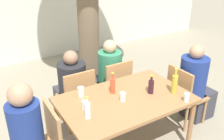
# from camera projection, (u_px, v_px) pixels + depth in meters

# --- Properties ---
(dining_table_front) EXTENTS (1.55, 0.98, 0.74)m
(dining_table_front) POSITION_uv_depth(u_px,v_px,m) (125.00, 103.00, 2.99)
(dining_table_front) COLOR #996B42
(dining_table_front) RESTS_ON ground_plane
(patio_chair_1) EXTENTS (0.44, 0.44, 0.89)m
(patio_chair_1) POSITION_uv_depth(u_px,v_px,m) (184.00, 93.00, 3.53)
(patio_chair_1) COLOR #A87A4C
(patio_chair_1) RESTS_ON ground_plane
(patio_chair_2) EXTENTS (0.44, 0.44, 0.89)m
(patio_chair_2) POSITION_uv_depth(u_px,v_px,m) (77.00, 95.00, 3.47)
(patio_chair_2) COLOR #A87A4C
(patio_chair_2) RESTS_ON ground_plane
(patio_chair_3) EXTENTS (0.44, 0.44, 0.89)m
(patio_chair_3) POSITION_uv_depth(u_px,v_px,m) (115.00, 85.00, 3.76)
(patio_chair_3) COLOR #A87A4C
(patio_chair_3) RESTS_ON ground_plane
(person_seated_1) EXTENTS (0.59, 0.38, 1.20)m
(person_seated_1) POSITION_uv_depth(u_px,v_px,m) (195.00, 87.00, 3.62)
(person_seated_1) COLOR #383842
(person_seated_1) RESTS_ON ground_plane
(person_seated_2) EXTENTS (0.40, 0.60, 1.12)m
(person_seated_2) POSITION_uv_depth(u_px,v_px,m) (71.00, 88.00, 3.65)
(person_seated_2) COLOR #383842
(person_seated_2) RESTS_ON ground_plane
(person_seated_3) EXTENTS (0.36, 0.58, 1.16)m
(person_seated_3) POSITION_uv_depth(u_px,v_px,m) (107.00, 78.00, 3.93)
(person_seated_3) COLOR #383842
(person_seated_3) RESTS_ON ground_plane
(wine_bottle_0) EXTENTS (0.07, 0.07, 0.24)m
(wine_bottle_0) POSITION_uv_depth(u_px,v_px,m) (151.00, 86.00, 3.03)
(wine_bottle_0) COLOR #331923
(wine_bottle_0) RESTS_ON dining_table_front
(water_bottle_1) EXTENTS (0.07, 0.07, 0.25)m
(water_bottle_1) POSITION_uv_depth(u_px,v_px,m) (87.00, 110.00, 2.56)
(water_bottle_1) COLOR silver
(water_bottle_1) RESTS_ON dining_table_front
(oil_cruet_2) EXTENTS (0.07, 0.07, 0.33)m
(oil_cruet_2) POSITION_uv_depth(u_px,v_px,m) (175.00, 84.00, 3.02)
(oil_cruet_2) COLOR gold
(oil_cruet_2) RESTS_ON dining_table_front
(soda_bottle_3) EXTENTS (0.06, 0.06, 0.27)m
(soda_bottle_3) POSITION_uv_depth(u_px,v_px,m) (113.00, 85.00, 3.03)
(soda_bottle_3) COLOR #DB4C2D
(soda_bottle_3) RESTS_ON dining_table_front
(drinking_glass_0) EXTENTS (0.07, 0.07, 0.09)m
(drinking_glass_0) POSITION_uv_depth(u_px,v_px,m) (85.00, 105.00, 2.74)
(drinking_glass_0) COLOR silver
(drinking_glass_0) RESTS_ON dining_table_front
(drinking_glass_1) EXTENTS (0.07, 0.07, 0.10)m
(drinking_glass_1) POSITION_uv_depth(u_px,v_px,m) (123.00, 97.00, 2.88)
(drinking_glass_1) COLOR silver
(drinking_glass_1) RESTS_ON dining_table_front
(drinking_glass_2) EXTENTS (0.08, 0.08, 0.12)m
(drinking_glass_2) POSITION_uv_depth(u_px,v_px,m) (81.00, 92.00, 2.97)
(drinking_glass_2) COLOR silver
(drinking_glass_2) RESTS_ON dining_table_front
(drinking_glass_3) EXTENTS (0.06, 0.06, 0.11)m
(drinking_glass_3) POSITION_uv_depth(u_px,v_px,m) (187.00, 97.00, 2.87)
(drinking_glass_3) COLOR silver
(drinking_glass_3) RESTS_ON dining_table_front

